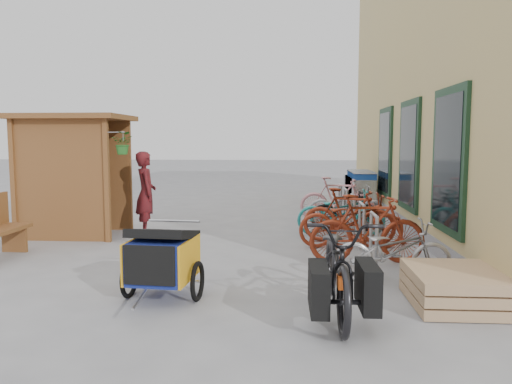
# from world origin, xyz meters

# --- Properties ---
(ground) EXTENTS (80.00, 80.00, 0.00)m
(ground) POSITION_xyz_m (0.00, 0.00, 0.00)
(ground) COLOR #9B9B9E
(kiosk) EXTENTS (2.49, 1.65, 2.40)m
(kiosk) POSITION_xyz_m (-3.28, 2.47, 1.55)
(kiosk) COLOR brown
(kiosk) RESTS_ON ground
(bike_rack) EXTENTS (0.05, 5.35, 0.86)m
(bike_rack) POSITION_xyz_m (2.30, 2.40, 0.52)
(bike_rack) COLOR #A5A8AD
(bike_rack) RESTS_ON ground
(pallet_stack) EXTENTS (1.00, 1.20, 0.40)m
(pallet_stack) POSITION_xyz_m (3.00, -1.40, 0.21)
(pallet_stack) COLOR tan
(pallet_stack) RESTS_ON ground
(shopping_carts) EXTENTS (0.61, 2.40, 1.09)m
(shopping_carts) POSITION_xyz_m (3.00, 6.68, 0.63)
(shopping_carts) COLOR silver
(shopping_carts) RESTS_ON ground
(child_trailer) EXTENTS (0.96, 1.58, 0.92)m
(child_trailer) POSITION_xyz_m (-0.44, -1.37, 0.51)
(child_trailer) COLOR #1B2D97
(child_trailer) RESTS_ON ground
(cargo_bike) EXTENTS (0.76, 2.11, 1.11)m
(cargo_bike) POSITION_xyz_m (1.62, -1.80, 0.55)
(cargo_bike) COLOR black
(cargo_bike) RESTS_ON ground
(person_kiosk) EXTENTS (0.61, 0.72, 1.68)m
(person_kiosk) POSITION_xyz_m (-1.78, 2.57, 0.84)
(person_kiosk) COLOR maroon
(person_kiosk) RESTS_ON ground
(bike_0) EXTENTS (1.63, 0.65, 0.84)m
(bike_0) POSITION_xyz_m (2.48, -0.44, 0.42)
(bike_0) COLOR #999A9E
(bike_0) RESTS_ON ground
(bike_1) EXTENTS (1.83, 0.66, 1.08)m
(bike_1) POSITION_xyz_m (2.29, 0.50, 0.54)
(bike_1) COLOR maroon
(bike_1) RESTS_ON ground
(bike_2) EXTENTS (1.87, 0.73, 0.97)m
(bike_2) POSITION_xyz_m (2.18, 1.63, 0.48)
(bike_2) COLOR maroon
(bike_2) RESTS_ON ground
(bike_3) EXTENTS (1.78, 0.93, 1.03)m
(bike_3) POSITION_xyz_m (2.18, 2.01, 0.52)
(bike_3) COLOR maroon
(bike_3) RESTS_ON ground
(bike_4) EXTENTS (1.75, 0.62, 0.92)m
(bike_4) POSITION_xyz_m (2.12, 2.81, 0.46)
(bike_4) COLOR teal
(bike_4) RESTS_ON ground
(bike_5) EXTENTS (1.47, 0.44, 0.88)m
(bike_5) POSITION_xyz_m (2.26, 3.28, 0.44)
(bike_5) COLOR black
(bike_5) RESTS_ON ground
(bike_6) EXTENTS (1.75, 0.69, 0.91)m
(bike_6) POSITION_xyz_m (2.37, 4.01, 0.45)
(bike_6) COLOR #999A9E
(bike_6) RESTS_ON ground
(bike_7) EXTENTS (1.79, 0.70, 1.05)m
(bike_7) POSITION_xyz_m (2.21, 4.57, 0.52)
(bike_7) COLOR pink
(bike_7) RESTS_ON ground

